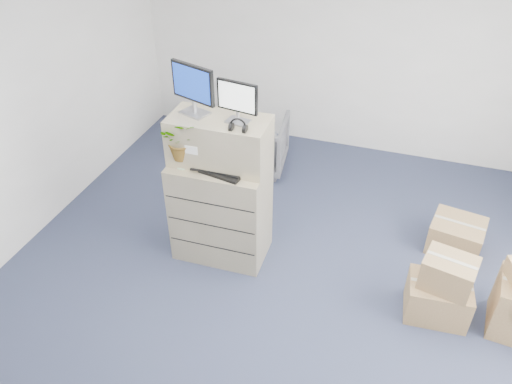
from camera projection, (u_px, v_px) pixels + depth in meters
ground at (272, 311)px, 4.96m from camera, size 7.00×7.00×0.00m
wall_back at (349, 55)px, 6.85m from camera, size 6.00×0.02×2.80m
filing_cabinet_lower at (221, 210)px, 5.36m from camera, size 1.00×0.62×1.15m
filing_cabinet_upper at (220, 141)px, 4.92m from camera, size 1.00×0.51×0.49m
monitor_left at (193, 87)px, 4.70m from camera, size 0.49×0.27×0.50m
monitor_right at (237, 100)px, 4.58m from camera, size 0.41×0.19×0.41m
headphones at (238, 126)px, 4.56m from camera, size 0.16×0.02×0.16m
keyboard at (217, 169)px, 4.92m from camera, size 0.61×0.35×0.03m
mouse at (251, 174)px, 4.86m from camera, size 0.10×0.06×0.03m
water_bottle at (224, 152)px, 4.96m from camera, size 0.08×0.08×0.27m
phone_dock at (215, 158)px, 5.04m from camera, size 0.06×0.05×0.13m
external_drive at (255, 163)px, 4.99m from camera, size 0.21×0.16×0.06m
tissue_box at (253, 155)px, 4.97m from camera, size 0.25×0.14×0.09m
potted_plant at (183, 144)px, 4.88m from camera, size 0.49×0.52×0.42m
office_chair at (256, 140)px, 6.89m from camera, size 0.90×0.85×0.83m
cardboard_boxes at (499, 291)px, 4.78m from camera, size 1.61×1.62×0.75m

